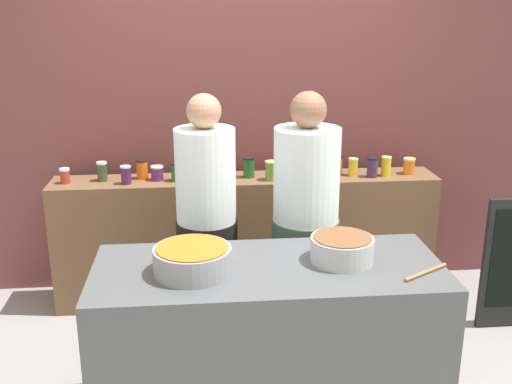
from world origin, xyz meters
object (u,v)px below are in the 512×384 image
cooking_pot_center (342,249)px  cook_with_tongs (207,244)px  preserve_jar_8 (249,167)px  preserve_jar_13 (372,167)px  cooking_pot_left (192,260)px  cook_in_cap (305,243)px  preserve_jar_7 (224,169)px  preserve_jar_0 (65,176)px  preserve_jar_4 (157,173)px  preserve_jar_12 (353,167)px  preserve_jar_15 (409,166)px  preserve_jar_14 (386,166)px  preserve_jar_1 (102,171)px  preserve_jar_5 (177,172)px  preserve_jar_6 (199,170)px  preserve_jar_9 (271,170)px  wooden_spoon (426,272)px  preserve_jar_2 (126,175)px  preserve_jar_10 (323,168)px  preserve_jar_11 (338,166)px  preserve_jar_3 (142,169)px

cooking_pot_center → cook_with_tongs: size_ratio=0.19×
preserve_jar_8 → preserve_jar_13: 0.87m
cooking_pot_left → cook_in_cap: bearing=45.3°
preserve_jar_7 → preserve_jar_8: size_ratio=0.83×
preserve_jar_0 → preserve_jar_4: size_ratio=1.04×
preserve_jar_12 → preserve_jar_15: (0.41, 0.01, -0.01)m
preserve_jar_7 → preserve_jar_14: (1.14, -0.07, 0.01)m
preserve_jar_1 → preserve_jar_8: preserve_jar_8 is taller
preserve_jar_5 → cook_with_tongs: bearing=-75.3°
preserve_jar_13 → preserve_jar_6: bearing=176.0°
preserve_jar_15 → cook_in_cap: (-0.88, -0.77, -0.25)m
preserve_jar_8 → preserve_jar_7: bearing=174.0°
preserve_jar_7 → cook_in_cap: bearing=-61.6°
preserve_jar_0 → preserve_jar_7: preserve_jar_7 is taller
preserve_jar_4 → preserve_jar_6: (0.29, 0.03, 0.00)m
preserve_jar_6 → preserve_jar_12: bearing=-1.9°
preserve_jar_8 → cook_with_tongs: size_ratio=0.09×
preserve_jar_9 → cooking_pot_left: preserve_jar_9 is taller
preserve_jar_7 → preserve_jar_8: (0.17, -0.02, 0.01)m
preserve_jar_0 → cook_in_cap: 1.72m
preserve_jar_8 → cook_with_tongs: bearing=-112.2°
cook_with_tongs → preserve_jar_4: bearing=113.7°
preserve_jar_9 → cook_with_tongs: 0.86m
preserve_jar_13 → cook_with_tongs: 1.38m
preserve_jar_0 → wooden_spoon: (1.96, -1.54, -0.08)m
preserve_jar_2 → preserve_jar_15: (1.99, 0.07, -0.01)m
preserve_jar_4 → preserve_jar_7: bearing=3.9°
preserve_jar_5 → preserve_jar_7: bearing=10.8°
preserve_jar_4 → preserve_jar_10: 1.16m
preserve_jar_2 → preserve_jar_11: preserve_jar_11 is taller
preserve_jar_2 → preserve_jar_5: preserve_jar_5 is taller
preserve_jar_6 → preserve_jar_10: (0.87, -0.03, 0.00)m
preserve_jar_8 → wooden_spoon: 1.72m
preserve_jar_4 → wooden_spoon: (1.34, -1.55, -0.08)m
wooden_spoon → preserve_jar_13: bearing=83.9°
preserve_jar_13 → preserve_jar_0: bearing=178.8°
preserve_jar_14 → cooking_pot_left: bearing=-134.0°
preserve_jar_14 → cook_in_cap: cook_in_cap is taller
preserve_jar_4 → wooden_spoon: bearing=-49.3°
preserve_jar_8 → preserve_jar_9: size_ratio=1.06×
preserve_jar_7 → preserve_jar_14: 1.14m
preserve_jar_1 → preserve_jar_14: 1.98m
preserve_jar_6 → preserve_jar_8: bearing=-2.0°
preserve_jar_13 → preserve_jar_12: bearing=158.2°
preserve_jar_8 → cook_in_cap: 0.87m
preserve_jar_11 → cooking_pot_left: size_ratio=0.38×
preserve_jar_3 → cooking_pot_center: size_ratio=0.43×
preserve_jar_13 → preserve_jar_5: bearing=178.8°
cooking_pot_left → cook_in_cap: (0.65, 0.66, -0.21)m
preserve_jar_10 → preserve_jar_1: bearing=179.1°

